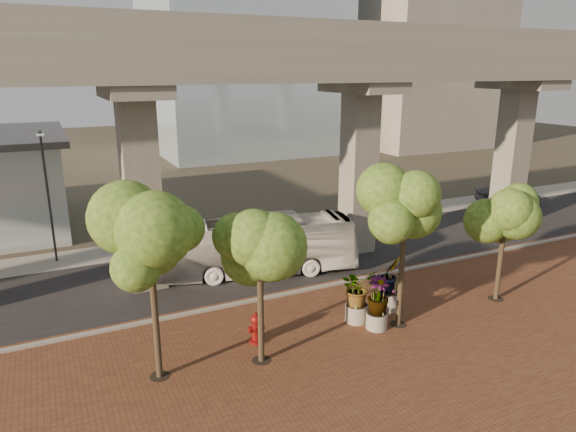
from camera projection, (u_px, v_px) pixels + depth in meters
name	position (u px, v px, depth m)	size (l,w,h in m)	color
ground	(277.00, 279.00, 25.94)	(160.00, 160.00, 0.00)	#3B362B
brick_plaza	(366.00, 355.00, 19.00)	(70.00, 13.00, 0.06)	brown
asphalt_road	(262.00, 266.00, 27.67)	(90.00, 8.00, 0.04)	black
curb_strip	(294.00, 293.00, 24.19)	(70.00, 0.25, 0.16)	gray
far_sidewalk	(228.00, 237.00, 32.43)	(90.00, 3.00, 0.06)	gray
transit_viaduct	(260.00, 130.00, 25.67)	(72.00, 5.60, 12.40)	gray
midrise_block	(421.00, 56.00, 69.64)	(18.00, 16.00, 24.00)	gray
transit_bus	(252.00, 247.00, 26.22)	(2.51, 10.71, 2.98)	silver
parked_car	(508.00, 195.00, 39.97)	(1.60, 4.62, 1.52)	black
fire_hydrant	(256.00, 328.00, 19.67)	(0.62, 0.56, 1.24)	#650D0B
planter_front	(357.00, 290.00, 21.12)	(2.11, 2.11, 2.32)	#B0A99F
planter_right	(378.00, 297.00, 20.54)	(2.10, 2.10, 2.25)	#A09A90
planter_left	(390.00, 277.00, 22.20)	(2.25, 2.25, 2.47)	gray
street_tree_far_west	(150.00, 245.00, 16.31)	(3.64, 3.64, 6.45)	#3F3524
street_tree_near_west	(260.00, 253.00, 17.45)	(3.57, 3.57, 5.77)	#3F3524
street_tree_near_east	(405.00, 212.00, 19.89)	(3.75, 3.75, 6.57)	#3F3524
street_tree_far_east	(506.00, 215.00, 22.48)	(3.47, 3.47, 5.60)	#3F3524
streetlamp_west	(47.00, 188.00, 27.06)	(0.36, 1.04, 7.19)	#2B2B30
streetlamp_east	(343.00, 157.00, 33.12)	(0.40, 1.18, 8.13)	#333238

